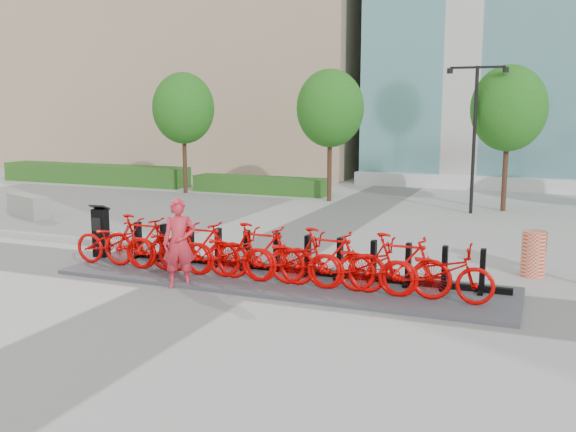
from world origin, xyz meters
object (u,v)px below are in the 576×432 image
at_px(kiosk, 101,231).
at_px(construction_barrel, 534,254).
at_px(jersey_barrier, 28,206).
at_px(worker_red, 179,243).
at_px(bike_0, 115,242).

xyz_separation_m(kiosk, construction_barrel, (9.67, 2.21, -0.19)).
bearing_deg(jersey_barrier, worker_red, -9.23).
bearing_deg(construction_barrel, jersey_barrier, 173.44).
relative_size(worker_red, jersey_barrier, 0.93).
relative_size(kiosk, construction_barrel, 1.28).
bearing_deg(construction_barrel, kiosk, -167.12).
height_order(bike_0, construction_barrel, bike_0).
bearing_deg(jersey_barrier, bike_0, -12.25).
xyz_separation_m(kiosk, worker_red, (3.03, -1.38, 0.22)).
xyz_separation_m(construction_barrel, jersey_barrier, (-15.82, 1.82, -0.12)).
bearing_deg(jersey_barrier, construction_barrel, 14.70).
bearing_deg(kiosk, construction_barrel, 6.34).
bearing_deg(kiosk, worker_red, -31.01).
xyz_separation_m(worker_red, construction_barrel, (6.64, 3.59, -0.41)).
bearing_deg(construction_barrel, bike_0, -162.18).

